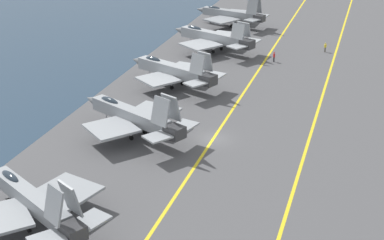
# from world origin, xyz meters

# --- Properties ---
(ground_plane) EXTENTS (2000.00, 2000.00, 0.00)m
(ground_plane) POSITION_xyz_m (0.00, 0.00, 0.00)
(ground_plane) COLOR #23384C
(carrier_deck) EXTENTS (203.26, 40.43, 0.40)m
(carrier_deck) POSITION_xyz_m (0.00, 0.00, 0.20)
(carrier_deck) COLOR #4C4C4F
(carrier_deck) RESTS_ON ground
(deck_stripe_foul_line) EXTENTS (182.94, 0.37, 0.01)m
(deck_stripe_foul_line) POSITION_xyz_m (0.00, -11.12, 0.40)
(deck_stripe_foul_line) COLOR yellow
(deck_stripe_foul_line) RESTS_ON carrier_deck
(deck_stripe_centerline) EXTENTS (182.94, 0.36, 0.01)m
(deck_stripe_centerline) POSITION_xyz_m (0.00, 0.00, 0.40)
(deck_stripe_centerline) COLOR yellow
(deck_stripe_centerline) RESTS_ON carrier_deck
(parked_jet_second) EXTENTS (13.11, 15.98, 6.30)m
(parked_jet_second) POSITION_xyz_m (-22.84, 10.65, 2.91)
(parked_jet_second) COLOR gray
(parked_jet_second) RESTS_ON carrier_deck
(parked_jet_third) EXTENTS (12.99, 16.87, 6.60)m
(parked_jet_third) POSITION_xyz_m (-1.98, 9.58, 3.01)
(parked_jet_third) COLOR #93999E
(parked_jet_third) RESTS_ON carrier_deck
(parked_jet_fourth) EXTENTS (12.32, 16.25, 6.20)m
(parked_jet_fourth) POSITION_xyz_m (16.24, 10.82, 2.90)
(parked_jet_fourth) COLOR #9EA3A8
(parked_jet_fourth) RESTS_ON carrier_deck
(parked_jet_fifth) EXTENTS (14.02, 17.35, 6.03)m
(parked_jet_fifth) POSITION_xyz_m (35.94, 10.02, 2.91)
(parked_jet_fifth) COLOR #9EA3A8
(parked_jet_fifth) RESTS_ON carrier_deck
(parked_jet_sixth) EXTENTS (13.41, 16.18, 6.62)m
(parked_jet_sixth) POSITION_xyz_m (54.38, 11.33, 2.91)
(parked_jet_sixth) COLOR gray
(parked_jet_sixth) RESTS_ON carrier_deck
(crew_red_vest) EXTENTS (0.45, 0.39, 1.70)m
(crew_red_vest) POSITION_xyz_m (32.73, -1.54, 1.33)
(crew_red_vest) COLOR #232328
(crew_red_vest) RESTS_ON carrier_deck
(crew_yellow_vest) EXTENTS (0.32, 0.42, 1.67)m
(crew_yellow_vest) POSITION_xyz_m (41.19, -9.23, 1.32)
(crew_yellow_vest) COLOR #4C473D
(crew_yellow_vest) RESTS_ON carrier_deck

